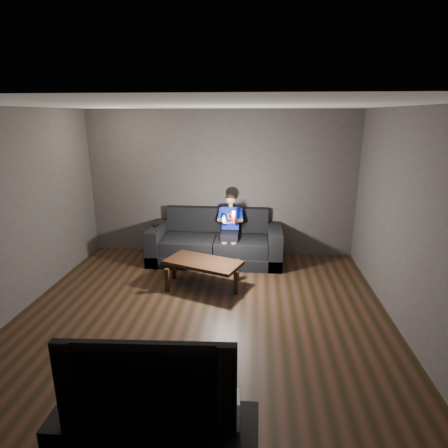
# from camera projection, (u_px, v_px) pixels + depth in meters

# --- Properties ---
(floor) EXTENTS (5.00, 5.00, 0.00)m
(floor) POSITION_uv_depth(u_px,v_px,m) (202.00, 318.00, 4.98)
(floor) COLOR black
(floor) RESTS_ON ground
(back_wall) EXTENTS (5.00, 0.04, 2.70)m
(back_wall) POSITION_uv_depth(u_px,v_px,m) (221.00, 184.00, 6.99)
(back_wall) COLOR #3B3533
(back_wall) RESTS_ON ground
(front_wall) EXTENTS (5.00, 0.04, 2.70)m
(front_wall) POSITION_uv_depth(u_px,v_px,m) (137.00, 334.00, 2.21)
(front_wall) COLOR #3B3533
(front_wall) RESTS_ON ground
(left_wall) EXTENTS (0.04, 5.00, 2.70)m
(left_wall) POSITION_uv_depth(u_px,v_px,m) (8.00, 215.00, 4.81)
(left_wall) COLOR #3B3533
(left_wall) RESTS_ON ground
(right_wall) EXTENTS (0.04, 5.00, 2.70)m
(right_wall) POSITION_uv_depth(u_px,v_px,m) (412.00, 225.00, 4.38)
(right_wall) COLOR #3B3533
(right_wall) RESTS_ON ground
(ceiling) EXTENTS (5.00, 5.00, 0.02)m
(ceiling) POSITION_uv_depth(u_px,v_px,m) (198.00, 105.00, 4.22)
(ceiling) COLOR silver
(ceiling) RESTS_ON back_wall
(sofa) EXTENTS (2.39, 1.03, 0.92)m
(sofa) POSITION_uv_depth(u_px,v_px,m) (216.00, 244.00, 6.88)
(sofa) COLOR black
(sofa) RESTS_ON floor
(child) EXTENTS (0.46, 0.56, 1.12)m
(child) POSITION_uv_depth(u_px,v_px,m) (230.00, 222.00, 6.66)
(child) COLOR black
(child) RESTS_ON sofa
(wii_remote_red) EXTENTS (0.05, 0.08, 0.20)m
(wii_remote_red) POSITION_uv_depth(u_px,v_px,m) (234.00, 217.00, 6.18)
(wii_remote_red) COLOR red
(wii_remote_red) RESTS_ON child
(nunchuk_white) EXTENTS (0.07, 0.09, 0.15)m
(nunchuk_white) POSITION_uv_depth(u_px,v_px,m) (224.00, 219.00, 6.21)
(nunchuk_white) COLOR white
(nunchuk_white) RESTS_ON child
(wii_remote_black) EXTENTS (0.07, 0.16, 0.03)m
(wii_remote_black) POSITION_uv_depth(u_px,v_px,m) (156.00, 225.00, 6.78)
(wii_remote_black) COLOR black
(wii_remote_black) RESTS_ON sofa
(coffee_table) EXTENTS (1.28, 0.95, 0.42)m
(coffee_table) POSITION_uv_depth(u_px,v_px,m) (203.00, 264.00, 5.80)
(coffee_table) COLOR black
(coffee_table) RESTS_ON floor
(media_console) EXTENTS (1.50, 0.43, 0.53)m
(media_console) POSITION_uv_depth(u_px,v_px,m) (155.00, 446.00, 2.73)
(media_console) COLOR black
(media_console) RESTS_ON floor
(tv) EXTENTS (1.20, 0.22, 0.69)m
(tv) POSITION_uv_depth(u_px,v_px,m) (150.00, 376.00, 2.56)
(tv) COLOR black
(tv) RESTS_ON media_console
(wii_console) EXTENTS (0.07, 0.17, 0.22)m
(wii_console) POSITION_uv_depth(u_px,v_px,m) (235.00, 410.00, 2.58)
(wii_console) COLOR white
(wii_console) RESTS_ON media_console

